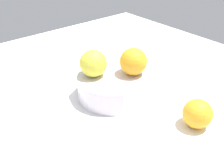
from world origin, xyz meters
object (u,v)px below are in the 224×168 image
(orange_in_bowl_1, at_px, (133,62))
(orange_loose_0, at_px, (198,114))
(orange_in_bowl_0, at_px, (93,63))
(fruit_bowl, at_px, (112,86))

(orange_in_bowl_1, bearing_deg, orange_loose_0, -174.73)
(orange_in_bowl_0, relative_size, orange_in_bowl_1, 0.99)
(fruit_bowl, relative_size, orange_in_bowl_0, 2.61)
(orange_in_bowl_0, distance_m, orange_loose_0, 0.27)
(orange_in_bowl_0, bearing_deg, fruit_bowl, -133.77)
(orange_loose_0, bearing_deg, orange_in_bowl_0, 22.15)
(orange_in_bowl_0, relative_size, orange_loose_0, 1.04)
(fruit_bowl, distance_m, orange_loose_0, 0.23)
(orange_in_bowl_0, xyz_separation_m, orange_loose_0, (-0.25, -0.10, -0.06))
(fruit_bowl, relative_size, orange_loose_0, 2.71)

